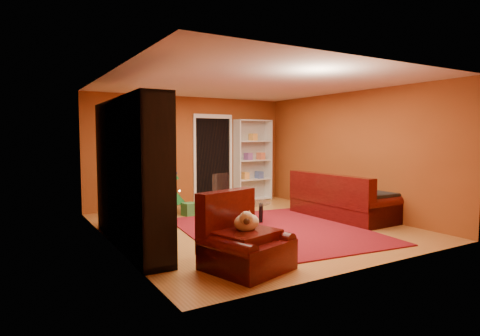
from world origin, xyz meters
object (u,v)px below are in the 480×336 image
sofa (343,195)px  media_unit (129,173)px  rug (275,230)px  acrylic_chair (228,200)px  white_bookshelf (253,160)px  christmas_tree (161,173)px  armchair (247,239)px  gift_box_teal (138,207)px  coffee_table (249,213)px  gift_box_red (159,205)px  dog (247,222)px  gift_box_green (189,209)px

sofa → media_unit: bearing=87.4°
rug → acrylic_chair: (-0.31, 1.15, 0.41)m
white_bookshelf → christmas_tree: bearing=-171.1°
media_unit → armchair: bearing=-61.8°
rug → armchair: bearing=-135.2°
christmas_tree → gift_box_teal: size_ratio=5.48×
sofa → coffee_table: size_ratio=2.69×
coffee_table → christmas_tree: bearing=119.2°
gift_box_red → white_bookshelf: (2.58, 0.11, 0.94)m
christmas_tree → armchair: bearing=-94.9°
gift_box_red → dog: (-0.39, -4.42, 0.48)m
dog → coffee_table: 2.58m
media_unit → armchair: (0.94, -1.84, -0.71)m
media_unit → gift_box_teal: 2.65m
gift_box_green → coffee_table: size_ratio=0.33×
media_unit → gift_box_red: size_ratio=14.57×
gift_box_green → christmas_tree: bearing=124.6°
gift_box_teal → acrylic_chair: size_ratio=0.40×
christmas_tree → sofa: bearing=-38.3°
gift_box_red → armchair: (-0.43, -4.48, 0.29)m
gift_box_teal → armchair: armchair is taller
christmas_tree → sofa: size_ratio=0.84×
white_bookshelf → gift_box_teal: bearing=-174.1°
gift_box_teal → acrylic_chair: bearing=-49.7°
rug → media_unit: 2.69m
white_bookshelf → acrylic_chair: 2.74m
white_bookshelf → sofa: size_ratio=0.99×
gift_box_teal → dog: size_ratio=0.83×
gift_box_teal → white_bookshelf: white_bookshelf is taller
gift_box_green → white_bookshelf: size_ratio=0.12×
sofa → acrylic_chair: sofa is taller
sofa → white_bookshelf: bearing=5.8°
gift_box_teal → dog: (0.16, -4.12, 0.41)m
media_unit → sofa: size_ratio=1.33×
christmas_tree → rug: bearing=-66.4°
gift_box_teal → christmas_tree: bearing=-9.8°
media_unit → coffee_table: bearing=9.9°
sofa → acrylic_chair: 2.35m
rug → armchair: armchair is taller
dog → acrylic_chair: acrylic_chair is taller
coffee_table → gift_box_teal: bearing=128.0°
coffee_table → acrylic_chair: acrylic_chair is taller
gift_box_green → gift_box_teal: bearing=143.1°
gift_box_green → armchair: (-0.76, -3.52, 0.25)m
rug → christmas_tree: 2.98m
gift_box_teal → dog: bearing=-87.7°
dog → white_bookshelf: bearing=40.3°
gift_box_red → armchair: bearing=-95.5°
dog → sofa: sofa is taller
christmas_tree → gift_box_green: christmas_tree is taller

